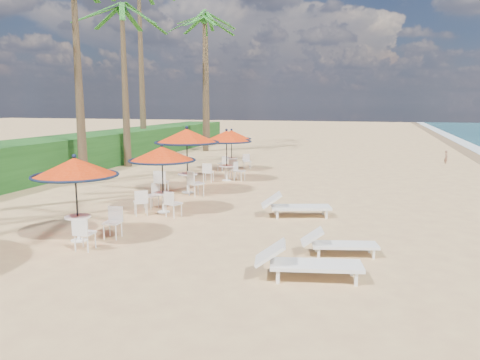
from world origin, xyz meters
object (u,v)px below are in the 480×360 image
Objects in this scene: lounger_mid at (337,243)px; lounger_far at (294,205)px; station_2 at (186,142)px; lounger_near at (305,262)px; station_1 at (161,162)px; station_3 at (226,143)px; station_0 at (78,175)px; station_4 at (232,139)px.

lounger_far is (-1.61, 3.44, 0.06)m from lounger_mid.
station_2 is 8.99m from lounger_mid.
lounger_near is 1.21× the size of lounger_mid.
lounger_far is at bearing 8.27° from station_1.
station_1 is 1.00× the size of lounger_far.
lounger_far reaches higher than lounger_mid.
station_1 reaches higher than lounger_mid.
station_3 is (0.60, 3.31, -0.28)m from station_2.
lounger_far is (4.23, 0.61, -1.29)m from station_1.
station_0 reaches higher than lounger_mid.
station_0 reaches higher than lounger_near.
station_2 reaches higher than lounger_mid.
station_3 is at bearing -76.97° from station_4.
station_1 is at bearing 171.26° from lounger_far.
station_1 is at bearing 128.11° from lounger_near.
station_2 is 3.37m from station_3.
lounger_mid is (6.45, 0.70, -1.43)m from station_0.
lounger_mid is at bearing -62.95° from station_4.
station_0 is at bearing 172.55° from lounger_mid.
lounger_far is (4.84, 4.14, -1.37)m from station_0.
station_2 reaches higher than station_0.
lounger_far is (4.74, -2.69, -1.66)m from station_2.
lounger_far is at bearing -62.24° from station_4.
station_3 is (0.70, 10.14, 0.01)m from station_0.
station_2 is 1.11× the size of station_3.
station_0 is 6.84m from station_2.
lounger_near is at bearing -9.72° from station_0.
station_1 is 4.46m from lounger_far.
station_1 is 3.37m from station_2.
station_4 is (-0.77, 3.31, -0.07)m from station_3.
station_2 reaches higher than station_4.
lounger_near is at bearing -94.85° from lounger_far.
station_2 is at bearing -100.25° from station_3.
station_0 is at bearing -89.71° from station_4.
station_3 is 7.42m from lounger_far.
lounger_mid is (5.84, -2.83, -1.35)m from station_1.
station_2 reaches higher than station_3.
station_1 is at bearing 80.18° from station_0.
lounger_near is (5.25, -11.16, -1.38)m from station_3.
station_3 is 1.05× the size of lounger_far.
station_0 is 6.51m from lounger_far.
station_3 is at bearing 89.23° from station_1.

